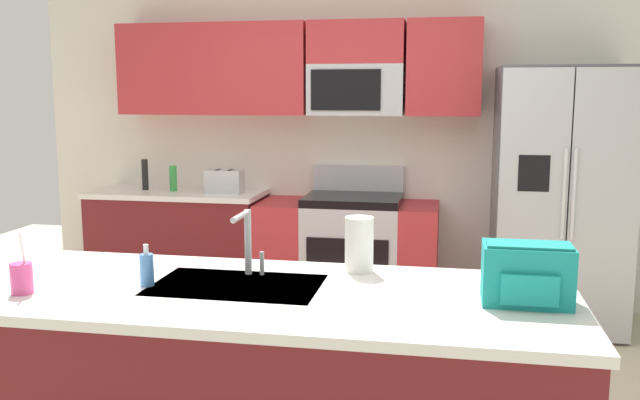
# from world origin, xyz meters

# --- Properties ---
(kitchen_wall_unit) EXTENTS (5.20, 0.43, 2.60)m
(kitchen_wall_unit) POSITION_xyz_m (-0.14, 2.08, 1.47)
(kitchen_wall_unit) COLOR silver
(kitchen_wall_unit) RESTS_ON ground
(back_counter) EXTENTS (1.37, 0.63, 0.90)m
(back_counter) POSITION_xyz_m (-1.38, 1.80, 0.45)
(back_counter) COLOR maroon
(back_counter) RESTS_ON ground
(range_oven) EXTENTS (1.36, 0.61, 1.10)m
(range_oven) POSITION_xyz_m (-0.01, 1.80, 0.44)
(range_oven) COLOR #B7BABF
(range_oven) RESTS_ON ground
(refrigerator) EXTENTS (0.90, 0.76, 1.85)m
(refrigerator) POSITION_xyz_m (1.51, 1.73, 0.93)
(refrigerator) COLOR #4C4F54
(refrigerator) RESTS_ON ground
(island_counter) EXTENTS (2.50, 0.96, 0.90)m
(island_counter) POSITION_xyz_m (0.00, -0.75, 0.45)
(island_counter) COLOR maroon
(island_counter) RESTS_ON ground
(toaster) EXTENTS (0.28, 0.16, 0.18)m
(toaster) POSITION_xyz_m (-0.97, 1.75, 0.99)
(toaster) COLOR #B7BABF
(toaster) RESTS_ON back_counter
(pepper_mill) EXTENTS (0.05, 0.05, 0.24)m
(pepper_mill) POSITION_xyz_m (-1.65, 1.80, 1.02)
(pepper_mill) COLOR black
(pepper_mill) RESTS_ON back_counter
(bottle_green) EXTENTS (0.06, 0.06, 0.20)m
(bottle_green) POSITION_xyz_m (-1.40, 1.77, 1.00)
(bottle_green) COLOR green
(bottle_green) RESTS_ON back_counter
(sink_faucet) EXTENTS (0.08, 0.21, 0.28)m
(sink_faucet) POSITION_xyz_m (-0.09, -0.56, 1.07)
(sink_faucet) COLOR #B7BABF
(sink_faucet) RESTS_ON island_counter
(drink_cup_pink) EXTENTS (0.08, 0.08, 0.24)m
(drink_cup_pink) POSITION_xyz_m (-0.88, -0.97, 0.96)
(drink_cup_pink) COLOR #EA4C93
(drink_cup_pink) RESTS_ON island_counter
(soap_dispenser) EXTENTS (0.06, 0.06, 0.17)m
(soap_dispenser) POSITION_xyz_m (-0.45, -0.78, 0.97)
(soap_dispenser) COLOR #4C8CD8
(soap_dispenser) RESTS_ON island_counter
(paper_towel_roll) EXTENTS (0.12, 0.12, 0.24)m
(paper_towel_roll) POSITION_xyz_m (0.36, -0.40, 1.02)
(paper_towel_roll) COLOR white
(paper_towel_roll) RESTS_ON island_counter
(backpack) EXTENTS (0.32, 0.22, 0.23)m
(backpack) POSITION_xyz_m (1.03, -0.74, 1.02)
(backpack) COLOR teal
(backpack) RESTS_ON island_counter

